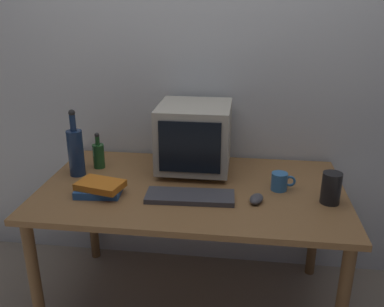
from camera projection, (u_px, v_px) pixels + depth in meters
ground_plane at (192, 303)px, 2.35m from camera, size 6.00×6.00×0.00m
back_wall at (203, 68)px, 2.37m from camera, size 4.00×0.08×2.50m
desk at (192, 201)px, 2.12m from camera, size 1.52×0.88×0.73m
crt_monitor at (194, 137)px, 2.23m from camera, size 0.38×0.39×0.37m
keyboard at (190, 197)px, 1.96m from camera, size 0.43×0.17×0.02m
computer_mouse at (256, 199)px, 1.93m from camera, size 0.08×0.11×0.04m
bottle_tall at (76, 151)px, 2.19m from camera, size 0.08×0.08×0.36m
bottle_short at (99, 155)px, 2.30m from camera, size 0.06×0.06×0.20m
book_stack at (99, 188)px, 1.99m from camera, size 0.24×0.19×0.07m
mug at (280, 181)px, 2.04m from camera, size 0.12×0.08×0.09m
metal_canister at (331, 188)px, 1.90m from camera, size 0.09×0.09×0.15m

